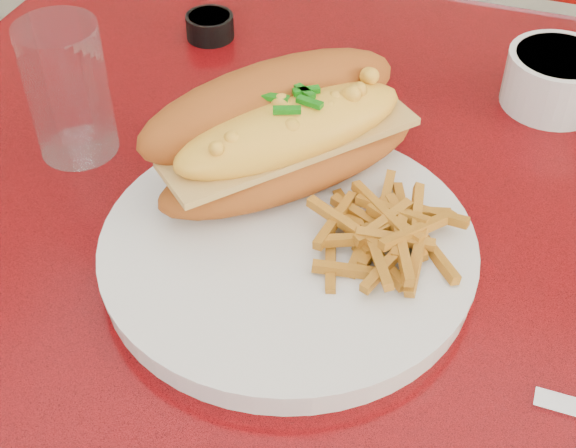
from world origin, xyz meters
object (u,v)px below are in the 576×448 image
(mac_hoagie, at_px, (283,132))
(gravy_ramekin, at_px, (556,78))
(booth_bench_far, at_px, (511,137))
(dinner_plate, at_px, (288,250))
(sauce_cup_left, at_px, (210,25))
(diner_table, at_px, (460,344))
(water_tumbler, at_px, (68,91))
(fork, at_px, (356,191))

(mac_hoagie, relative_size, gravy_ramekin, 2.35)
(booth_bench_far, xyz_separation_m, mac_hoagie, (-0.18, -0.83, 0.55))
(dinner_plate, relative_size, sauce_cup_left, 5.48)
(diner_table, relative_size, mac_hoagie, 4.78)
(booth_bench_far, height_order, dinner_plate, booth_bench_far)
(diner_table, xyz_separation_m, water_tumbler, (-0.38, -0.02, 0.22))
(diner_table, relative_size, gravy_ramekin, 11.26)
(diner_table, bearing_deg, fork, -169.92)
(gravy_ramekin, xyz_separation_m, sauce_cup_left, (-0.37, 0.01, -0.01))
(mac_hoagie, bearing_deg, dinner_plate, -117.47)
(diner_table, xyz_separation_m, gravy_ramekin, (0.03, 0.20, 0.19))
(fork, relative_size, water_tumbler, 1.01)
(mac_hoagie, height_order, gravy_ramekin, mac_hoagie)
(mac_hoagie, height_order, water_tumbler, same)
(dinner_plate, height_order, gravy_ramekin, gravy_ramekin)
(dinner_plate, distance_m, fork, 0.08)
(fork, bearing_deg, sauce_cup_left, 29.90)
(gravy_ramekin, height_order, sauce_cup_left, gravy_ramekin)
(sauce_cup_left, xyz_separation_m, water_tumbler, (-0.03, -0.23, 0.05))
(fork, bearing_deg, dinner_plate, 139.94)
(fork, xyz_separation_m, sauce_cup_left, (-0.23, 0.23, -0.01))
(booth_bench_far, height_order, sauce_cup_left, booth_bench_far)
(mac_hoagie, distance_m, fork, 0.08)
(booth_bench_far, bearing_deg, mac_hoagie, -102.00)
(sauce_cup_left, bearing_deg, booth_bench_far, 60.40)
(sauce_cup_left, relative_size, water_tumbler, 0.55)
(diner_table, xyz_separation_m, dinner_plate, (-0.14, -0.10, 0.17))
(sauce_cup_left, bearing_deg, dinner_plate, -56.79)
(booth_bench_far, xyz_separation_m, water_tumbler, (-0.38, -0.83, 0.55))
(dinner_plate, bearing_deg, gravy_ramekin, 59.39)
(fork, distance_m, water_tumbler, 0.27)
(gravy_ramekin, bearing_deg, water_tumbler, -151.62)
(fork, bearing_deg, diner_table, -95.81)
(mac_hoagie, xyz_separation_m, sauce_cup_left, (-0.17, 0.22, -0.05))
(dinner_plate, distance_m, gravy_ramekin, 0.34)
(diner_table, relative_size, water_tumbler, 9.69)
(gravy_ramekin, relative_size, water_tumbler, 0.86)
(diner_table, bearing_deg, gravy_ramekin, 81.44)
(mac_hoagie, bearing_deg, gravy_ramekin, -2.76)
(gravy_ramekin, height_order, water_tumbler, water_tumbler)
(water_tumbler, bearing_deg, booth_bench_far, 65.56)
(dinner_plate, xyz_separation_m, mac_hoagie, (-0.03, 0.08, 0.05))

